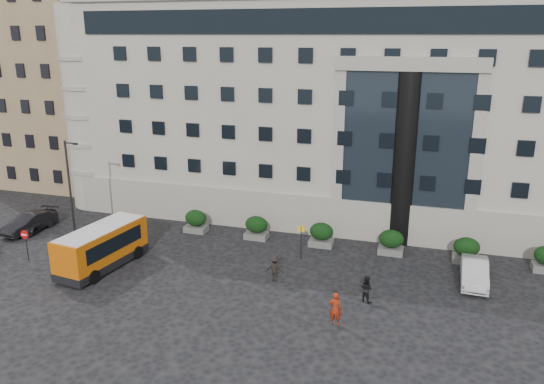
{
  "coord_description": "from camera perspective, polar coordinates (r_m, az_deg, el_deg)",
  "views": [
    {
      "loc": [
        13.78,
        -29.23,
        15.5
      ],
      "look_at": [
        3.52,
        4.41,
        5.0
      ],
      "focal_mm": 35.0,
      "sensor_mm": 36.0,
      "label": 1
    }
  ],
  "objects": [
    {
      "name": "pedestrian_a",
      "position": [
        30.08,
        6.82,
        -12.36
      ],
      "size": [
        0.73,
        0.48,
        1.97
      ],
      "primitive_type": "imported",
      "rotation": [
        0.0,
        0.0,
        3.16
      ],
      "color": "maroon",
      "rests_on": "ground"
    },
    {
      "name": "hedge_a",
      "position": [
        43.58,
        -8.19,
        -3.09
      ],
      "size": [
        1.8,
        1.26,
        1.84
      ],
      "color": "#565653",
      "rests_on": "ground"
    },
    {
      "name": "apartment_near",
      "position": [
        62.3,
        -20.82,
        10.5
      ],
      "size": [
        14.0,
        14.0,
        20.0
      ],
      "primitive_type": "cube",
      "color": "#8B6C51",
      "rests_on": "ground"
    },
    {
      "name": "bus_stop_sign",
      "position": [
        37.81,
        3.15,
        -4.76
      ],
      "size": [
        0.5,
        0.08,
        2.52
      ],
      "color": "#262628",
      "rests_on": "ground"
    },
    {
      "name": "street_lamp",
      "position": [
        42.71,
        -20.84,
        0.4
      ],
      "size": [
        1.16,
        0.18,
        8.0
      ],
      "color": "#262628",
      "rests_on": "ground"
    },
    {
      "name": "parked_car_c",
      "position": [
        48.06,
        -24.07,
        -2.86
      ],
      "size": [
        2.31,
        4.72,
        1.32
      ],
      "primitive_type": "imported",
      "rotation": [
        0.0,
        0.0,
        0.1
      ],
      "color": "black",
      "rests_on": "ground"
    },
    {
      "name": "pedestrian_c",
      "position": [
        34.83,
        0.29,
        -8.22
      ],
      "size": [
        1.16,
        0.71,
        1.74
      ],
      "primitive_type": "imported",
      "rotation": [
        0.0,
        0.0,
        3.2
      ],
      "color": "black",
      "rests_on": "ground"
    },
    {
      "name": "no_entry_sign",
      "position": [
        41.27,
        -25.0,
        -4.62
      ],
      "size": [
        0.64,
        0.16,
        2.32
      ],
      "color": "#262628",
      "rests_on": "ground"
    },
    {
      "name": "entrance_column",
      "position": [
        40.58,
        14.05,
        3.31
      ],
      "size": [
        1.8,
        1.8,
        13.0
      ],
      "primitive_type": "cylinder",
      "color": "black",
      "rests_on": "ground"
    },
    {
      "name": "minibus",
      "position": [
        38.28,
        -17.84,
        -5.51
      ],
      "size": [
        3.34,
        7.21,
        2.9
      ],
      "rotation": [
        0.0,
        0.0,
        -0.13
      ],
      "color": "#CC5A09",
      "rests_on": "ground"
    },
    {
      "name": "apartment_far",
      "position": [
        78.76,
        -14.63,
        12.83
      ],
      "size": [
        13.0,
        13.0,
        22.0
      ],
      "primitive_type": "cube",
      "color": "brown",
      "rests_on": "ground"
    },
    {
      "name": "hedge_c",
      "position": [
        40.47,
        5.33,
        -4.56
      ],
      "size": [
        1.8,
        1.26,
        1.84
      ],
      "color": "#565653",
      "rests_on": "ground"
    },
    {
      "name": "civic_building",
      "position": [
        52.22,
        8.38,
        9.3
      ],
      "size": [
        44.0,
        24.0,
        18.0
      ],
      "primitive_type": "cube",
      "color": "#A0998E",
      "rests_on": "ground"
    },
    {
      "name": "parked_car_d",
      "position": [
        53.56,
        -17.12,
        -0.07
      ],
      "size": [
        2.77,
        5.75,
        1.58
      ],
      "primitive_type": "imported",
      "rotation": [
        0.0,
        0.0,
        -0.03
      ],
      "color": "black",
      "rests_on": "ground"
    },
    {
      "name": "hedge_d",
      "position": [
        39.85,
        12.69,
        -5.25
      ],
      "size": [
        1.8,
        1.26,
        1.84
      ],
      "color": "#565653",
      "rests_on": "ground"
    },
    {
      "name": "ground",
      "position": [
        35.84,
        -7.55,
        -9.16
      ],
      "size": [
        120.0,
        120.0,
        0.0
      ],
      "primitive_type": "plane",
      "color": "black",
      "rests_on": "ground"
    },
    {
      "name": "hedge_e",
      "position": [
        39.91,
        20.18,
        -5.87
      ],
      "size": [
        1.8,
        1.26,
        1.84
      ],
      "color": "#565653",
      "rests_on": "ground"
    },
    {
      "name": "white_taxi",
      "position": [
        36.95,
        20.94,
        -8.05
      ],
      "size": [
        1.72,
        4.68,
        1.53
      ],
      "primitive_type": "imported",
      "rotation": [
        0.0,
        0.0,
        -0.02
      ],
      "color": "silver",
      "rests_on": "ground"
    },
    {
      "name": "red_truck",
      "position": [
        54.39,
        -12.56,
        1.3
      ],
      "size": [
        3.08,
        5.69,
        2.93
      ],
      "rotation": [
        0.0,
        0.0,
        0.12
      ],
      "color": "maroon",
      "rests_on": "ground"
    },
    {
      "name": "pedestrian_b",
      "position": [
        32.84,
        10.1,
        -10.2
      ],
      "size": [
        1.0,
        0.92,
        1.65
      ],
      "primitive_type": "imported",
      "rotation": [
        0.0,
        0.0,
        2.68
      ],
      "color": "black",
      "rests_on": "ground"
    },
    {
      "name": "hedge_b",
      "position": [
        41.73,
        -1.69,
        -3.82
      ],
      "size": [
        1.8,
        1.26,
        1.84
      ],
      "color": "#565653",
      "rests_on": "ground"
    },
    {
      "name": "parked_car_b",
      "position": [
        47.53,
        -24.64,
        -3.02
      ],
      "size": [
        2.16,
        4.76,
        1.51
      ],
      "primitive_type": "imported",
      "rotation": [
        0.0,
        0.0,
        -0.12
      ],
      "color": "black",
      "rests_on": "ground"
    }
  ]
}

